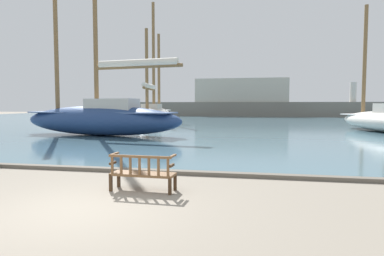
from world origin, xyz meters
name	(u,v)px	position (x,y,z in m)	size (l,w,h in m)	color
ground_plane	(78,210)	(0.00, 0.00, 0.00)	(160.00, 160.00, 0.00)	gray
harbor_water	(234,119)	(0.00, 44.00, 0.04)	(100.00, 80.00, 0.08)	slate
quay_edge_kerb	(142,171)	(0.00, 3.85, 0.06)	(40.00, 0.30, 0.12)	#675F54
park_bench	(142,172)	(0.79, 1.69, 0.47)	(1.62, 0.58, 0.92)	#3D2A19
sailboat_outer_starboard	(153,111)	(-8.78, 32.62, 1.32)	(4.62, 12.17, 14.00)	silver
sailboat_outer_port	(102,116)	(-6.71, 14.86, 1.37)	(11.89, 4.46, 14.86)	navy
far_breakwater	(240,103)	(0.28, 53.00, 2.29)	(47.02, 2.40, 6.56)	slate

